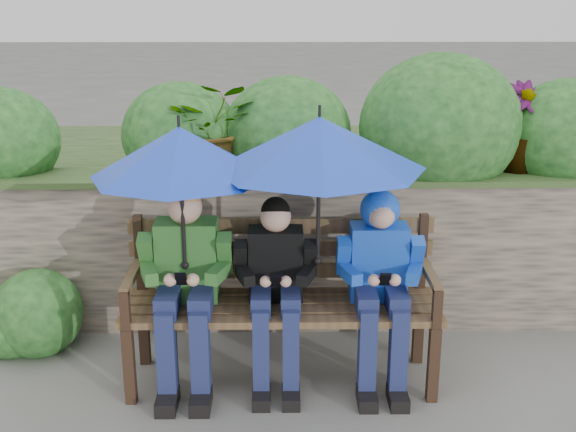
{
  "coord_description": "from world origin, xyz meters",
  "views": [
    {
      "loc": [
        -0.05,
        -3.8,
        2.16
      ],
      "look_at": [
        0.0,
        0.1,
        0.95
      ],
      "focal_mm": 45.0,
      "sensor_mm": 36.0,
      "label": 1
    }
  ],
  "objects_px": {
    "umbrella_left": "(180,152)",
    "boy_middle": "(276,282)",
    "boy_right": "(380,272)",
    "park_bench": "(281,290)",
    "umbrella_right": "(319,143)",
    "boy_left": "(186,278)"
  },
  "relations": [
    {
      "from": "boy_right",
      "to": "boy_middle",
      "type": "bearing_deg",
      "value": -179.1
    },
    {
      "from": "park_bench",
      "to": "umbrella_left",
      "type": "height_order",
      "value": "umbrella_left"
    },
    {
      "from": "park_bench",
      "to": "umbrella_right",
      "type": "bearing_deg",
      "value": -21.2
    },
    {
      "from": "boy_middle",
      "to": "umbrella_left",
      "type": "height_order",
      "value": "umbrella_left"
    },
    {
      "from": "umbrella_left",
      "to": "boy_middle",
      "type": "bearing_deg",
      "value": 1.1
    },
    {
      "from": "boy_middle",
      "to": "umbrella_right",
      "type": "bearing_deg",
      "value": 0.0
    },
    {
      "from": "boy_right",
      "to": "umbrella_right",
      "type": "distance_m",
      "value": 0.81
    },
    {
      "from": "boy_left",
      "to": "boy_right",
      "type": "xyz_separation_m",
      "value": [
        1.08,
        0.02,
        0.03
      ]
    },
    {
      "from": "boy_middle",
      "to": "umbrella_left",
      "type": "bearing_deg",
      "value": -178.9
    },
    {
      "from": "park_bench",
      "to": "umbrella_right",
      "type": "distance_m",
      "value": 0.9
    },
    {
      "from": "boy_right",
      "to": "umbrella_left",
      "type": "height_order",
      "value": "umbrella_left"
    },
    {
      "from": "boy_left",
      "to": "park_bench",
      "type": "bearing_deg",
      "value": 9.17
    },
    {
      "from": "park_bench",
      "to": "umbrella_left",
      "type": "bearing_deg",
      "value": -170.62
    },
    {
      "from": "park_bench",
      "to": "boy_right",
      "type": "bearing_deg",
      "value": -7.15
    },
    {
      "from": "park_bench",
      "to": "umbrella_right",
      "type": "xyz_separation_m",
      "value": [
        0.2,
        -0.08,
        0.87
      ]
    },
    {
      "from": "boy_middle",
      "to": "boy_right",
      "type": "height_order",
      "value": "boy_right"
    },
    {
      "from": "park_bench",
      "to": "umbrella_left",
      "type": "relative_size",
      "value": 1.84
    },
    {
      "from": "boy_middle",
      "to": "umbrella_left",
      "type": "relative_size",
      "value": 1.12
    },
    {
      "from": "boy_middle",
      "to": "boy_right",
      "type": "distance_m",
      "value": 0.58
    },
    {
      "from": "umbrella_right",
      "to": "boy_right",
      "type": "bearing_deg",
      "value": 1.49
    },
    {
      "from": "boy_left",
      "to": "umbrella_right",
      "type": "distance_m",
      "value": 1.05
    },
    {
      "from": "boy_right",
      "to": "park_bench",
      "type": "bearing_deg",
      "value": 172.85
    }
  ]
}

